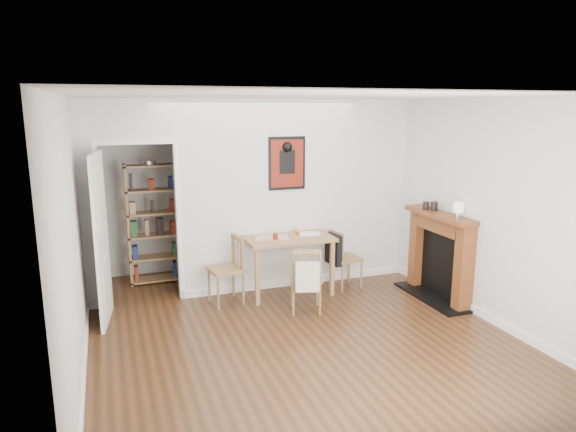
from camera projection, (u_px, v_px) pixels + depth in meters
name	position (u px, v px, depth m)	size (l,w,h in m)	color
ground	(293.00, 327.00, 5.93)	(5.20, 5.20, 0.00)	#522C1A
room_shell	(266.00, 197.00, 6.93)	(5.20, 5.20, 5.20)	silver
dining_table	(288.00, 243.00, 6.91)	(1.17, 0.74, 0.80)	olive
chair_left	(226.00, 270.00, 6.59)	(0.50, 0.50, 0.88)	#9F814A
chair_right	(345.00, 258.00, 7.18)	(0.50, 0.45, 0.82)	#9F814A
chair_front	(306.00, 278.00, 6.33)	(0.52, 0.56, 0.84)	#9F814A
bookshelf	(153.00, 224.00, 7.33)	(0.73, 0.29, 1.73)	olive
fireplace	(440.00, 253.00, 6.75)	(0.45, 1.25, 1.16)	brown
red_glass	(275.00, 237.00, 6.69)	(0.06, 0.06, 0.08)	maroon
orange_fruit	(297.00, 231.00, 7.04)	(0.07, 0.07, 0.07)	orange
placemat	(272.00, 237.00, 6.82)	(0.44, 0.33, 0.00)	beige
notebook	(309.00, 234.00, 6.99)	(0.27, 0.20, 0.01)	white
mantel_lamp	(458.00, 208.00, 6.28)	(0.13, 0.13, 0.20)	silver
ceramic_jar_a	(434.00, 206.00, 6.75)	(0.10, 0.10, 0.12)	black
ceramic_jar_b	(426.00, 206.00, 6.82)	(0.08, 0.08, 0.11)	black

